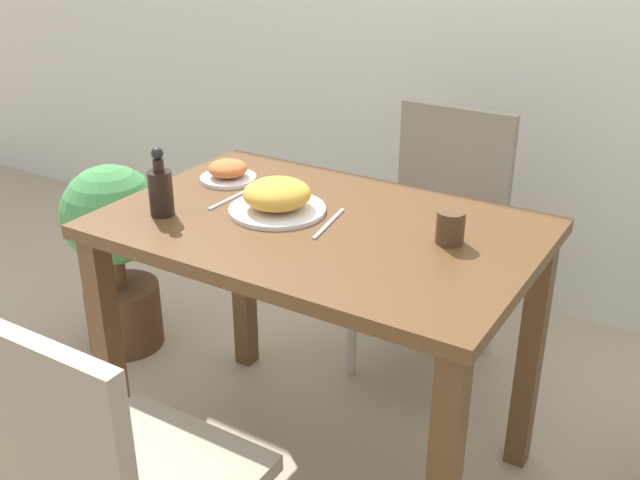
{
  "coord_description": "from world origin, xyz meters",
  "views": [
    {
      "loc": [
        0.91,
        -1.48,
        1.52
      ],
      "look_at": [
        0.0,
        0.0,
        0.72
      ],
      "focal_mm": 42.0,
      "sensor_mm": 36.0,
      "label": 1
    }
  ],
  "objects_px": {
    "chair_far": "(438,227)",
    "side_plate": "(228,172)",
    "potted_plant_left": "(116,245)",
    "food_plate": "(277,198)",
    "sauce_bottle": "(161,190)",
    "drink_cup": "(450,227)"
  },
  "relations": [
    {
      "from": "chair_far",
      "to": "potted_plant_left",
      "type": "height_order",
      "value": "chair_far"
    },
    {
      "from": "food_plate",
      "to": "potted_plant_left",
      "type": "xyz_separation_m",
      "value": [
        -0.81,
        0.17,
        -0.4
      ]
    },
    {
      "from": "food_plate",
      "to": "potted_plant_left",
      "type": "bearing_deg",
      "value": 168.23
    },
    {
      "from": "drink_cup",
      "to": "sauce_bottle",
      "type": "relative_size",
      "value": 0.44
    },
    {
      "from": "potted_plant_left",
      "to": "food_plate",
      "type": "bearing_deg",
      "value": -11.77
    },
    {
      "from": "chair_far",
      "to": "side_plate",
      "type": "height_order",
      "value": "chair_far"
    },
    {
      "from": "food_plate",
      "to": "side_plate",
      "type": "relative_size",
      "value": 1.56
    },
    {
      "from": "chair_far",
      "to": "food_plate",
      "type": "xyz_separation_m",
      "value": [
        -0.17,
        -0.7,
        0.31
      ]
    },
    {
      "from": "food_plate",
      "to": "side_plate",
      "type": "xyz_separation_m",
      "value": [
        -0.25,
        0.12,
        -0.01
      ]
    },
    {
      "from": "food_plate",
      "to": "sauce_bottle",
      "type": "xyz_separation_m",
      "value": [
        -0.24,
        -0.17,
        0.03
      ]
    },
    {
      "from": "side_plate",
      "to": "drink_cup",
      "type": "xyz_separation_m",
      "value": [
        0.71,
        -0.06,
        0.01
      ]
    },
    {
      "from": "chair_far",
      "to": "drink_cup",
      "type": "height_order",
      "value": "chair_far"
    },
    {
      "from": "side_plate",
      "to": "chair_far",
      "type": "bearing_deg",
      "value": 53.77
    },
    {
      "from": "food_plate",
      "to": "sauce_bottle",
      "type": "distance_m",
      "value": 0.3
    },
    {
      "from": "side_plate",
      "to": "potted_plant_left",
      "type": "xyz_separation_m",
      "value": [
        -0.56,
        0.05,
        -0.39
      ]
    },
    {
      "from": "chair_far",
      "to": "food_plate",
      "type": "height_order",
      "value": "chair_far"
    },
    {
      "from": "drink_cup",
      "to": "sauce_bottle",
      "type": "bearing_deg",
      "value": -161.99
    },
    {
      "from": "chair_far",
      "to": "potted_plant_left",
      "type": "relative_size",
      "value": 1.28
    },
    {
      "from": "chair_far",
      "to": "drink_cup",
      "type": "bearing_deg",
      "value": -65.89
    },
    {
      "from": "sauce_bottle",
      "to": "potted_plant_left",
      "type": "distance_m",
      "value": 0.79
    },
    {
      "from": "side_plate",
      "to": "potted_plant_left",
      "type": "bearing_deg",
      "value": 175.09
    },
    {
      "from": "sauce_bottle",
      "to": "side_plate",
      "type": "bearing_deg",
      "value": 92.29
    }
  ]
}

